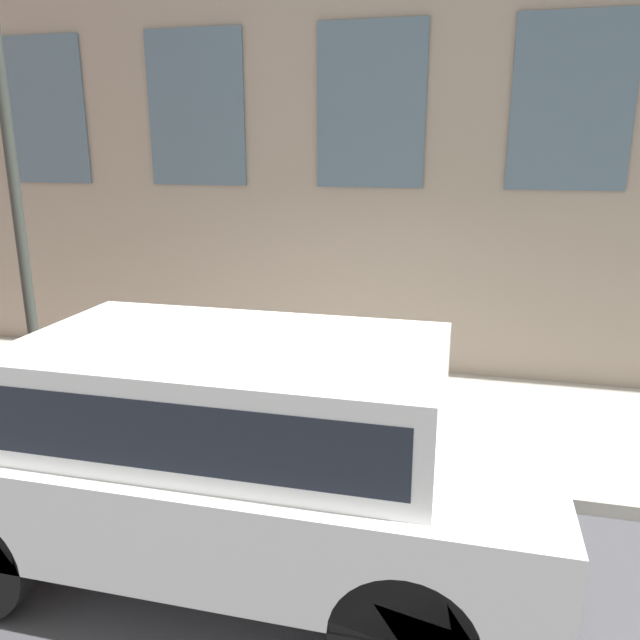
# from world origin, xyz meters

# --- Properties ---
(ground_plane) EXTENTS (80.00, 80.00, 0.00)m
(ground_plane) POSITION_xyz_m (0.00, 0.00, 0.00)
(ground_plane) COLOR #47474C
(sidewalk) EXTENTS (2.87, 60.00, 0.13)m
(sidewalk) POSITION_xyz_m (1.44, 0.00, 0.07)
(sidewalk) COLOR #B2ADA3
(sidewalk) RESTS_ON ground_plane
(building_facade) EXTENTS (0.33, 40.00, 9.20)m
(building_facade) POSITION_xyz_m (3.02, -0.00, 4.60)
(building_facade) COLOR gray
(building_facade) RESTS_ON ground_plane
(fire_hydrant) EXTENTS (0.31, 0.43, 0.82)m
(fire_hydrant) POSITION_xyz_m (0.42, 0.52, 0.55)
(fire_hydrant) COLOR #2D7260
(fire_hydrant) RESTS_ON sidewalk
(person) EXTENTS (0.27, 0.18, 1.13)m
(person) POSITION_xyz_m (0.68, -0.38, 0.81)
(person) COLOR #998466
(person) RESTS_ON sidewalk
(parked_truck_white_near) EXTENTS (1.81, 4.52, 1.77)m
(parked_truck_white_near) POSITION_xyz_m (-1.37, 0.27, 1.03)
(parked_truck_white_near) COLOR black
(parked_truck_white_near) RESTS_ON ground_plane
(street_lamp) EXTENTS (0.36, 0.36, 5.74)m
(street_lamp) POSITION_xyz_m (0.79, 3.50, 3.68)
(street_lamp) COLOR #2D332D
(street_lamp) RESTS_ON sidewalk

